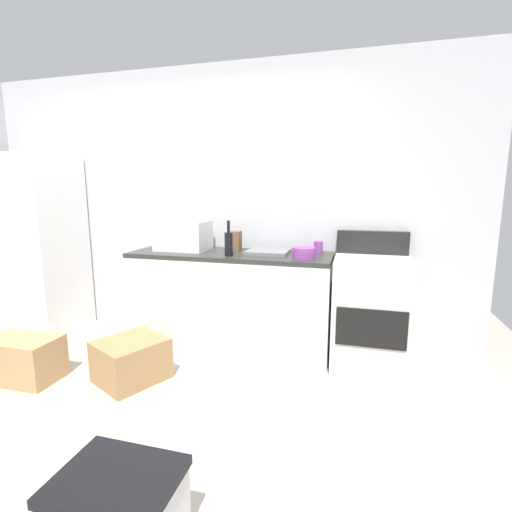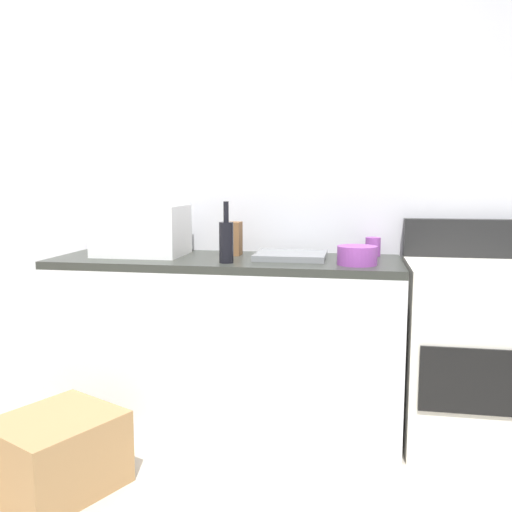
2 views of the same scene
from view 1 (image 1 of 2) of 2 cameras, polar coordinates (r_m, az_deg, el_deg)
ground_plane at (r=2.74m, az=-19.23°, el=-22.40°), size 6.00×6.00×0.00m
wall_back at (r=3.69m, az=-6.71°, el=7.74°), size 5.00×0.10×2.60m
kitchen_counter at (r=3.41m, az=-3.89°, el=-6.94°), size 1.80×0.60×0.90m
refrigerator at (r=4.38m, az=-30.47°, el=1.49°), size 0.68×0.66×1.79m
stove_oven at (r=3.24m, az=17.23°, el=-8.01°), size 0.60×0.61×1.10m
microwave at (r=3.49m, az=-11.18°, el=3.14°), size 0.46×0.34×0.27m
sink_basin at (r=3.25m, az=1.91°, el=0.67°), size 0.36×0.32×0.03m
wine_bottle at (r=3.11m, az=-4.25°, el=2.00°), size 0.07×0.07×0.30m
coffee_mug at (r=3.34m, az=9.62°, el=1.42°), size 0.08×0.08×0.10m
knife_block at (r=3.40m, az=-3.24°, el=2.36°), size 0.10×0.10×0.18m
mixing_bowl at (r=3.03m, az=7.42°, el=0.48°), size 0.19×0.19×0.09m
cardboard_box_large at (r=3.10m, az=-18.74°, el=-14.98°), size 0.59×0.61×0.32m
cardboard_box_medium at (r=3.45m, az=-32.31°, el=-13.27°), size 0.55×0.33×0.33m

